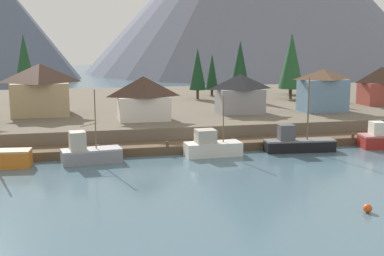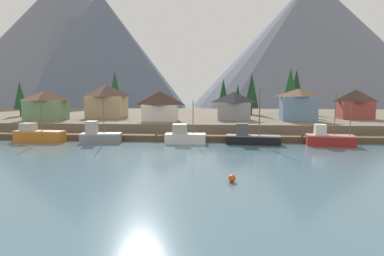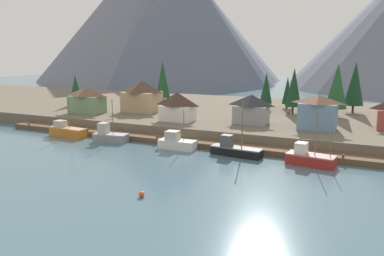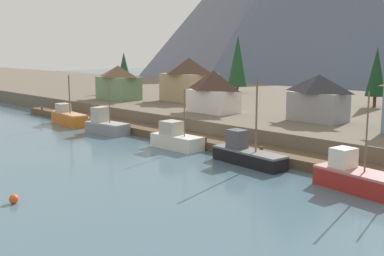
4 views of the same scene
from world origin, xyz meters
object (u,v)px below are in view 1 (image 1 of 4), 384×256
at_px(fishing_boat_black, 297,143).
at_px(conifer_mid_left, 212,72).
at_px(house_grey, 240,93).
at_px(house_white, 144,98).
at_px(house_tan, 41,89).
at_px(channel_buoy, 368,208).
at_px(conifer_near_right, 291,59).
at_px(conifer_back_left, 240,66).
at_px(conifer_back_right, 24,64).
at_px(house_red, 381,85).
at_px(conifer_near_left, 198,69).
at_px(fishing_boat_white, 211,146).
at_px(fishing_boat_grey, 89,153).
at_px(conifer_centre, 292,61).
at_px(house_blue, 323,90).

relative_size(fishing_boat_black, conifer_mid_left, 1.10).
relative_size(house_grey, house_white, 0.97).
relative_size(house_tan, channel_buoy, 11.93).
height_order(conifer_near_right, conifer_back_left, conifer_near_right).
bearing_deg(house_tan, conifer_back_right, 101.53).
bearing_deg(house_grey, house_red, 9.80).
xyz_separation_m(house_red, conifer_near_left, (-28.08, 14.65, 2.24)).
distance_m(conifer_back_left, channel_buoy, 55.65).
bearing_deg(conifer_near_right, conifer_mid_left, 174.75).
relative_size(conifer_near_right, channel_buoy, 17.01).
height_order(house_white, conifer_mid_left, conifer_mid_left).
distance_m(house_red, conifer_near_right, 20.61).
distance_m(house_grey, conifer_back_right, 38.85).
distance_m(fishing_boat_white, house_grey, 18.73).
bearing_deg(conifer_back_right, house_white, -55.50).
bearing_deg(fishing_boat_grey, conifer_near_right, 36.87).
xyz_separation_m(house_grey, conifer_back_left, (5.35, 16.40, 3.18)).
bearing_deg(house_white, house_grey, 12.86).
bearing_deg(house_tan, conifer_back_left, 18.72).
height_order(fishing_boat_white, house_grey, house_grey).
distance_m(fishing_boat_black, conifer_near_left, 36.14).
relative_size(fishing_boat_black, house_white, 1.24).
bearing_deg(conifer_near_left, conifer_near_right, 11.12).
bearing_deg(conifer_near_right, channel_buoy, -108.23).
relative_size(fishing_boat_black, conifer_near_left, 0.96).
relative_size(house_red, conifer_back_right, 0.59).
distance_m(house_tan, conifer_mid_left, 36.72).
distance_m(fishing_boat_black, house_white, 21.56).
bearing_deg(conifer_mid_left, house_white, -121.64).
bearing_deg(channel_buoy, conifer_back_right, 116.63).
xyz_separation_m(fishing_boat_white, house_grey, (8.72, 16.00, 4.35)).
bearing_deg(conifer_centre, fishing_boat_grey, -139.86).
bearing_deg(fishing_boat_black, house_red, 45.78).
xyz_separation_m(conifer_mid_left, conifer_centre, (12.41, -9.24, 2.28)).
height_order(conifer_near_left, conifer_centre, conifer_centre).
bearing_deg(conifer_back_left, channel_buoy, -97.75).
relative_size(house_tan, conifer_back_right, 0.71).
bearing_deg(fishing_boat_black, conifer_near_right, 73.13).
relative_size(fishing_boat_white, conifer_near_left, 0.75).
bearing_deg(conifer_mid_left, conifer_near_right, -5.25).
bearing_deg(conifer_back_right, house_grey, -34.05).
bearing_deg(conifer_back_left, fishing_boat_black, -95.88).
bearing_deg(house_red, house_grey, -170.20).
height_order(house_grey, conifer_back_left, conifer_back_left).
xyz_separation_m(conifer_mid_left, conifer_back_left, (2.97, -8.15, 1.56)).
distance_m(house_blue, channel_buoy, 40.52).
bearing_deg(house_blue, house_red, 21.95).
height_order(conifer_near_right, conifer_back_right, conifer_near_right).
bearing_deg(conifer_near_left, fishing_boat_white, -101.15).
relative_size(conifer_back_left, conifer_back_right, 0.90).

